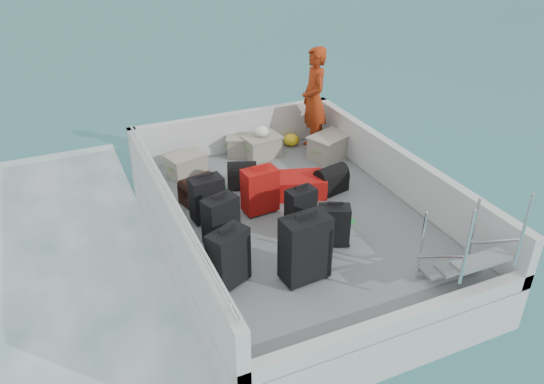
{
  "coord_description": "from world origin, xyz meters",
  "views": [
    {
      "loc": [
        -2.85,
        -5.65,
        4.58
      ],
      "look_at": [
        -0.28,
        0.16,
        1.0
      ],
      "focal_mm": 35.0,
      "sensor_mm": 36.0,
      "label": 1
    }
  ],
  "objects_px": {
    "suitcase_3": "(305,249)",
    "crate_2": "(262,147)",
    "suitcase_5": "(260,191)",
    "suitcase_1": "(221,221)",
    "crate_3": "(329,148)",
    "crate_0": "(186,166)",
    "suitcase_8": "(299,185)",
    "passenger": "(314,100)",
    "suitcase_0": "(229,258)",
    "suitcase_2": "(207,199)",
    "crate_1": "(243,146)",
    "suitcase_7": "(301,208)",
    "suitcase_6": "(334,226)"
  },
  "relations": [
    {
      "from": "suitcase_3",
      "to": "crate_2",
      "type": "xyz_separation_m",
      "value": [
        0.84,
        3.26,
        -0.24
      ]
    },
    {
      "from": "suitcase_5",
      "to": "suitcase_1",
      "type": "bearing_deg",
      "value": -150.36
    },
    {
      "from": "crate_3",
      "to": "crate_0",
      "type": "bearing_deg",
      "value": 171.14
    },
    {
      "from": "crate_3",
      "to": "crate_2",
      "type": "bearing_deg",
      "value": 152.81
    },
    {
      "from": "suitcase_5",
      "to": "suitcase_8",
      "type": "height_order",
      "value": "suitcase_5"
    },
    {
      "from": "suitcase_1",
      "to": "passenger",
      "type": "distance_m",
      "value": 3.29
    },
    {
      "from": "suitcase_0",
      "to": "crate_0",
      "type": "height_order",
      "value": "suitcase_0"
    },
    {
      "from": "crate_0",
      "to": "suitcase_2",
      "type": "bearing_deg",
      "value": -93.98
    },
    {
      "from": "suitcase_8",
      "to": "crate_3",
      "type": "distance_m",
      "value": 1.38
    },
    {
      "from": "suitcase_2",
      "to": "suitcase_5",
      "type": "relative_size",
      "value": 0.97
    },
    {
      "from": "suitcase_3",
      "to": "crate_0",
      "type": "bearing_deg",
      "value": 94.6
    },
    {
      "from": "crate_0",
      "to": "passenger",
      "type": "relative_size",
      "value": 0.31
    },
    {
      "from": "suitcase_1",
      "to": "crate_1",
      "type": "bearing_deg",
      "value": 45.16
    },
    {
      "from": "suitcase_0",
      "to": "suitcase_7",
      "type": "bearing_deg",
      "value": 5.5
    },
    {
      "from": "suitcase_1",
      "to": "crate_1",
      "type": "distance_m",
      "value": 2.67
    },
    {
      "from": "suitcase_1",
      "to": "suitcase_8",
      "type": "distance_m",
      "value": 1.66
    },
    {
      "from": "crate_3",
      "to": "suitcase_0",
      "type": "bearing_deg",
      "value": -137.43
    },
    {
      "from": "suitcase_0",
      "to": "suitcase_1",
      "type": "relative_size",
      "value": 1.09
    },
    {
      "from": "suitcase_7",
      "to": "crate_3",
      "type": "bearing_deg",
      "value": 41.63
    },
    {
      "from": "suitcase_1",
      "to": "passenger",
      "type": "bearing_deg",
      "value": 23.62
    },
    {
      "from": "passenger",
      "to": "crate_1",
      "type": "bearing_deg",
      "value": -90.81
    },
    {
      "from": "suitcase_6",
      "to": "crate_3",
      "type": "relative_size",
      "value": 0.86
    },
    {
      "from": "suitcase_6",
      "to": "suitcase_7",
      "type": "bearing_deg",
      "value": 133.35
    },
    {
      "from": "suitcase_2",
      "to": "crate_2",
      "type": "bearing_deg",
      "value": 42.11
    },
    {
      "from": "suitcase_8",
      "to": "crate_1",
      "type": "height_order",
      "value": "crate_1"
    },
    {
      "from": "passenger",
      "to": "suitcase_5",
      "type": "bearing_deg",
      "value": -36.17
    },
    {
      "from": "passenger",
      "to": "crate_2",
      "type": "bearing_deg",
      "value": -82.3
    },
    {
      "from": "suitcase_1",
      "to": "suitcase_3",
      "type": "relative_size",
      "value": 0.79
    },
    {
      "from": "suitcase_2",
      "to": "crate_3",
      "type": "bearing_deg",
      "value": 18.07
    },
    {
      "from": "suitcase_5",
      "to": "suitcase_8",
      "type": "relative_size",
      "value": 0.86
    },
    {
      "from": "suitcase_2",
      "to": "suitcase_8",
      "type": "distance_m",
      "value": 1.48
    },
    {
      "from": "suitcase_2",
      "to": "passenger",
      "type": "height_order",
      "value": "passenger"
    },
    {
      "from": "crate_3",
      "to": "suitcase_1",
      "type": "bearing_deg",
      "value": -146.67
    },
    {
      "from": "crate_2",
      "to": "passenger",
      "type": "xyz_separation_m",
      "value": [
        0.95,
        -0.04,
        0.72
      ]
    },
    {
      "from": "suitcase_5",
      "to": "crate_3",
      "type": "relative_size",
      "value": 1.03
    },
    {
      "from": "suitcase_1",
      "to": "suitcase_7",
      "type": "relative_size",
      "value": 1.19
    },
    {
      "from": "suitcase_0",
      "to": "suitcase_6",
      "type": "xyz_separation_m",
      "value": [
        1.5,
        0.22,
        -0.08
      ]
    },
    {
      "from": "suitcase_0",
      "to": "suitcase_1",
      "type": "height_order",
      "value": "suitcase_0"
    },
    {
      "from": "crate_1",
      "to": "passenger",
      "type": "xyz_separation_m",
      "value": [
        1.22,
        -0.23,
        0.74
      ]
    },
    {
      "from": "suitcase_3",
      "to": "suitcase_5",
      "type": "height_order",
      "value": "suitcase_3"
    },
    {
      "from": "suitcase_1",
      "to": "suitcase_6",
      "type": "distance_m",
      "value": 1.44
    },
    {
      "from": "suitcase_8",
      "to": "crate_3",
      "type": "xyz_separation_m",
      "value": [
        1.03,
        0.91,
        0.04
      ]
    },
    {
      "from": "suitcase_2",
      "to": "suitcase_5",
      "type": "height_order",
      "value": "suitcase_5"
    },
    {
      "from": "suitcase_0",
      "to": "suitcase_6",
      "type": "distance_m",
      "value": 1.51
    },
    {
      "from": "crate_0",
      "to": "suitcase_8",
      "type": "bearing_deg",
      "value": -43.26
    },
    {
      "from": "suitcase_0",
      "to": "suitcase_8",
      "type": "bearing_deg",
      "value": 17.7
    },
    {
      "from": "suitcase_3",
      "to": "crate_0",
      "type": "height_order",
      "value": "suitcase_3"
    },
    {
      "from": "suitcase_3",
      "to": "passenger",
      "type": "xyz_separation_m",
      "value": [
        1.8,
        3.22,
        0.48
      ]
    },
    {
      "from": "suitcase_5",
      "to": "crate_3",
      "type": "bearing_deg",
      "value": 28.4
    },
    {
      "from": "passenger",
      "to": "suitcase_7",
      "type": "bearing_deg",
      "value": -21.34
    }
  ]
}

